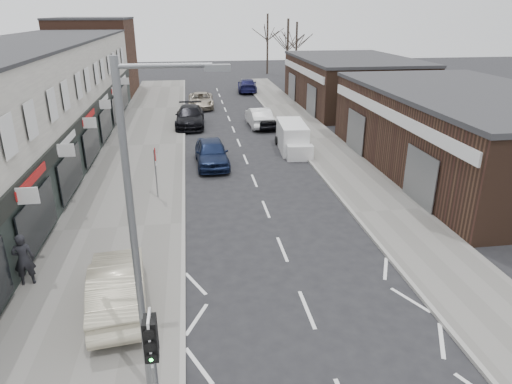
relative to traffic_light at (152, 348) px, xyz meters
name	(u,v)px	position (x,y,z in m)	size (l,w,h in m)	color
ground	(325,352)	(4.40, 2.02, -2.41)	(160.00, 160.00, 0.00)	black
pavement_left	(143,146)	(-2.35, 24.02, -2.35)	(5.50, 64.00, 0.12)	slate
pavement_right	(316,139)	(10.15, 24.02, -2.35)	(3.50, 64.00, 0.12)	slate
shop_terrace_left	(20,105)	(-9.10, 21.52, 1.14)	(8.00, 41.00, 7.10)	silver
brick_block_far	(96,58)	(-9.10, 47.02, 1.59)	(8.00, 10.00, 8.00)	#46291E
right_unit_near	(467,134)	(16.90, 16.02, -0.16)	(10.00, 18.00, 4.50)	#3C261B
right_unit_far	(351,83)	(16.90, 36.02, -0.16)	(10.00, 16.00, 4.50)	#3C261B
tree_far_a	(287,86)	(13.40, 50.02, -2.41)	(3.60, 3.60, 8.00)	#382D26
tree_far_b	(295,79)	(15.90, 56.02, -2.41)	(3.60, 3.60, 7.50)	#382D26
tree_far_c	(267,74)	(12.90, 62.02, -2.41)	(3.60, 3.60, 8.50)	#382D26
traffic_light	(152,348)	(0.00, 0.00, 0.00)	(0.28, 0.60, 3.10)	slate
street_lamp	(141,226)	(-0.13, 1.22, 2.20)	(2.23, 0.22, 8.00)	slate
warning_sign	(155,158)	(-0.76, 14.02, -0.21)	(0.12, 0.80, 2.70)	slate
white_van	(293,138)	(7.80, 21.54, -1.53)	(1.98, 4.91, 1.87)	white
sedan_on_pavement	(118,286)	(-1.50, 4.87, -1.53)	(1.63, 4.67, 1.54)	#BEB598
pedestrian	(24,259)	(-4.80, 6.67, -1.35)	(0.69, 0.45, 1.89)	black
parked_car_left_a	(212,153)	(2.20, 19.10, -1.60)	(1.91, 4.75, 1.62)	#131D3C
parked_car_left_b	(190,116)	(1.00, 29.58, -1.60)	(2.30, 5.65, 1.64)	black
parked_car_left_c	(201,100)	(2.13, 37.28, -1.70)	(2.39, 5.18, 1.44)	#A09480
parked_car_right_a	(259,117)	(6.60, 28.75, -1.64)	(1.64, 4.70, 1.55)	silver
parked_car_right_b	(263,119)	(6.85, 28.29, -1.72)	(1.64, 4.07, 1.39)	black
parked_car_right_c	(247,85)	(7.80, 45.86, -1.65)	(2.14, 5.25, 1.52)	#14143E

